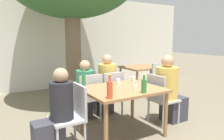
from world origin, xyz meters
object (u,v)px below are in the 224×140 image
Objects in this scene: green_bottle_0 at (84,80)px; person_seated_2 at (83,93)px; patio_chair_3 at (111,92)px; patio_chair_1 at (160,96)px; patio_chair_0 at (72,113)px; dining_table_back at (145,70)px; dining_table_front at (122,94)px; drinking_glass_0 at (133,79)px; soda_bottle_2 at (110,89)px; person_seated_0 at (55,116)px; green_bottle_1 at (144,86)px; person_seated_3 at (105,88)px; person_seated_1 at (170,92)px; drinking_glass_2 at (135,87)px; patio_chair_2 at (89,95)px; drinking_glass_1 at (118,82)px; patio_chair_4 at (162,79)px.

person_seated_2 is at bearing 67.72° from green_bottle_0.
patio_chair_1 is at bearing 128.91° from patio_chair_3.
patio_chair_3 is at bearing 124.43° from patio_chair_0.
dining_table_front is at bearing -137.12° from dining_table_back.
soda_bottle_2 is at bearing -141.31° from drinking_glass_0.
drinking_glass_0 is (1.54, 0.34, 0.29)m from person_seated_0.
green_bottle_1 is at bearing 0.20° from soda_bottle_2.
person_seated_3 is (0.48, -0.01, 0.04)m from person_seated_2.
drinking_glass_0 reaches higher than dining_table_back.
person_seated_0 reaches higher than patio_chair_3.
person_seated_2 is 4.20× the size of green_bottle_1.
dining_table_back is 3.31m from soda_bottle_2.
patio_chair_0 is 10.80× the size of drinking_glass_0.
person_seated_1 reaches higher than dining_table_front.
person_seated_2 is 1.26m from drinking_glass_2.
patio_chair_0 is 0.94m from patio_chair_2.
dining_table_back is 1.05× the size of person_seated_0.
drinking_glass_1 is at bearing 73.01° from patio_chair_3.
dining_table_front is 3.69× the size of soda_bottle_2.
soda_bottle_2 reaches higher than dining_table_front.
dining_table_front and dining_table_back have the same top height.
person_seated_2 is 0.93× the size of person_seated_3.
green_bottle_0 is 1.00m from green_bottle_1.
drinking_glass_2 is (-0.13, -0.93, 0.29)m from patio_chair_3.
green_bottle_0 reaches higher than patio_chair_1.
patio_chair_2 is 0.73× the size of person_seated_1.
green_bottle_1 is at bearing 70.97° from person_seated_0.
patio_chair_3 is at bearing 119.21° from person_seated_0.
person_seated_0 is (-1.07, -0.00, -0.16)m from dining_table_front.
soda_bottle_2 is (-2.43, -2.23, 0.22)m from dining_table_back.
drinking_glass_1 is 0.45m from drinking_glass_2.
person_seated_1 is at bearing -15.37° from green_bottle_0.
patio_chair_4 is at bearing 112.53° from patio_chair_0.
dining_table_back is at bearing 121.03° from person_seated_0.
drinking_glass_2 is (-0.94, -0.20, 0.23)m from person_seated_1.
patio_chair_3 is 0.54m from drinking_glass_0.
dining_table_back is 3.34m from patio_chair_0.
person_seated_1 is 12.81× the size of drinking_glass_1.
green_bottle_0 is 0.83m from soda_bottle_2.
patio_chair_3 is 11.28× the size of drinking_glass_2.
person_seated_0 is 0.82m from soda_bottle_2.
person_seated_0 is 3.59× the size of soda_bottle_2.
patio_chair_0 is 0.66m from green_bottle_0.
green_bottle_1 is at bearing -88.26° from drinking_glass_1.
patio_chair_4 is (2.20, 0.43, 0.00)m from patio_chair_2.
green_bottle_0 reaches higher than patio_chair_0.
patio_chair_3 is 1.00× the size of patio_chair_4.
dining_table_back is at bearing -158.77° from person_seated_2.
drinking_glass_1 is (-1.88, -0.91, 0.30)m from patio_chair_4.
green_bottle_0 is 0.84× the size of soda_bottle_2.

